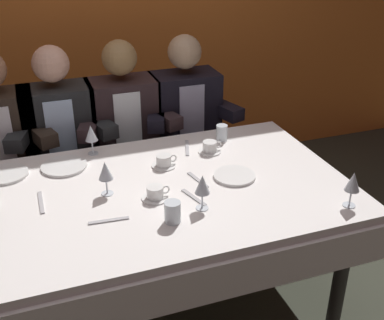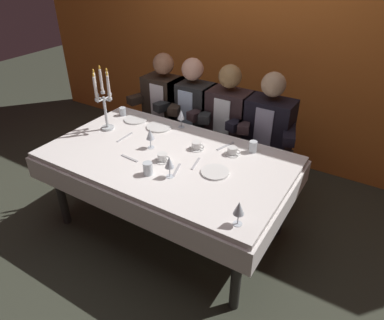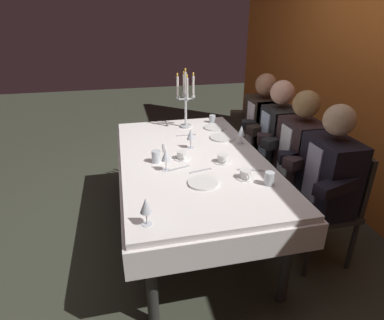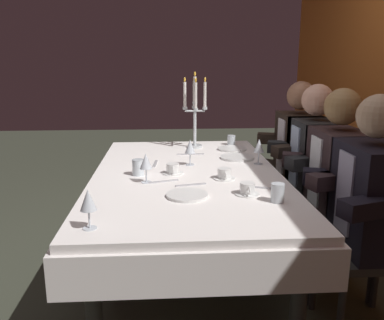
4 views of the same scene
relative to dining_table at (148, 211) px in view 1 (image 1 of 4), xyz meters
name	(u,v)px [view 1 (image 1 of 4)]	position (x,y,z in m)	size (l,w,h in m)	color
ground_plane	(153,309)	(0.00, 0.00, -0.62)	(12.00, 12.00, 0.00)	#36392D
back_wall	(82,0)	(0.00, 1.66, 0.73)	(6.00, 0.12, 2.70)	orange
dining_table	(148,211)	(0.00, 0.00, 0.00)	(1.94, 1.14, 0.74)	white
dinner_plate_0	(234,176)	(0.44, -0.02, 0.13)	(0.21, 0.21, 0.01)	white
dinner_plate_1	(6,174)	(-0.62, 0.37, 0.13)	(0.21, 0.21, 0.01)	white
dinner_plate_2	(64,166)	(-0.34, 0.36, 0.13)	(0.23, 0.23, 0.01)	white
wine_glass_0	(353,183)	(0.81, -0.43, 0.23)	(0.07, 0.07, 0.16)	silver
wine_glass_1	(202,185)	(0.19, -0.23, 0.24)	(0.07, 0.07, 0.16)	silver
wine_glass_2	(91,134)	(-0.17, 0.47, 0.24)	(0.07, 0.07, 0.16)	silver
wine_glass_3	(105,172)	(-0.18, 0.03, 0.23)	(0.07, 0.07, 0.16)	silver
water_tumbler_0	(173,212)	(0.04, -0.29, 0.17)	(0.07, 0.07, 0.09)	silver
water_tumbler_1	(222,133)	(0.54, 0.40, 0.16)	(0.06, 0.06, 0.09)	silver
coffee_cup_0	(210,147)	(0.43, 0.28, 0.15)	(0.13, 0.12, 0.06)	white
coffee_cup_1	(164,161)	(0.14, 0.20, 0.15)	(0.13, 0.12, 0.06)	white
coffee_cup_2	(155,193)	(0.02, -0.08, 0.15)	(0.13, 0.12, 0.06)	white
spoon_0	(198,180)	(0.26, 0.01, 0.12)	(0.17, 0.02, 0.01)	#B7B7BC
knife_1	(41,202)	(-0.47, 0.05, 0.12)	(0.19, 0.02, 0.01)	#B7B7BC
knife_2	(187,148)	(0.32, 0.36, 0.12)	(0.19, 0.02, 0.01)	#B7B7BC
fork_3	(194,197)	(0.18, -0.14, 0.12)	(0.17, 0.02, 0.01)	#B7B7BC
spoon_4	(109,221)	(-0.21, -0.19, 0.12)	(0.17, 0.02, 0.01)	#B7B7BC
seated_diner_0	(0,136)	(-0.65, 0.89, 0.11)	(0.63, 0.48, 1.24)	#2A2A27
seated_diner_1	(59,129)	(-0.31, 0.89, 0.11)	(0.63, 0.48, 1.24)	#2A2A27
seated_diner_2	(124,120)	(0.08, 0.89, 0.11)	(0.63, 0.48, 1.24)	#2A2A27
seated_diner_3	(185,112)	(0.49, 0.89, 0.11)	(0.63, 0.48, 1.24)	#2A2A27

